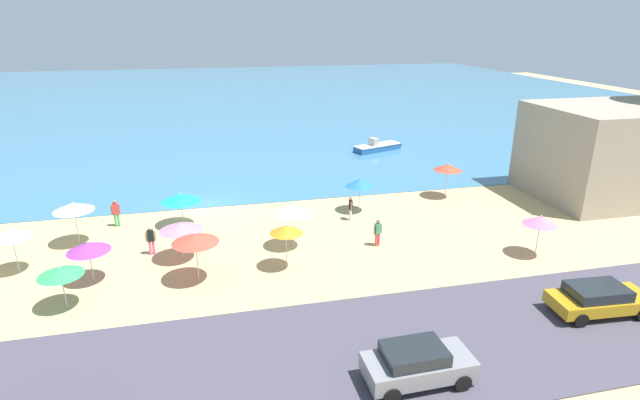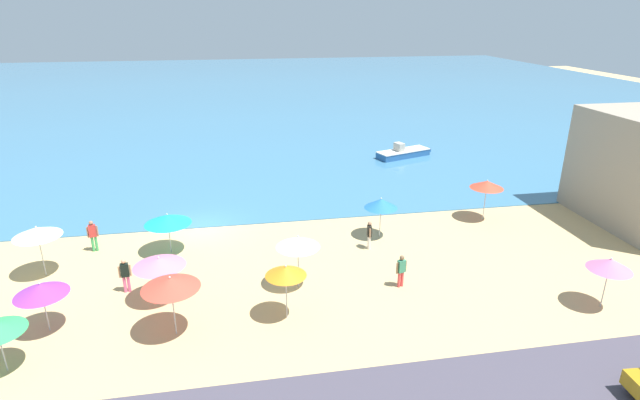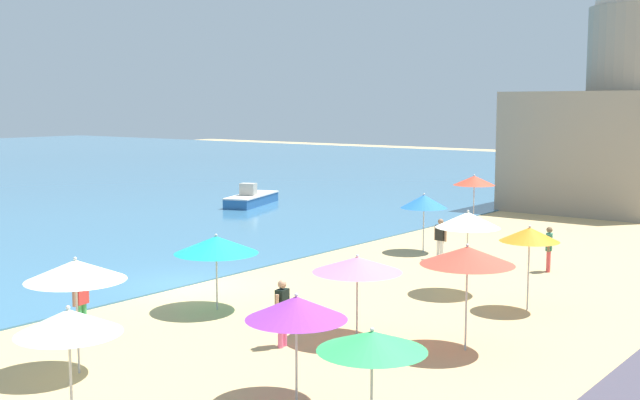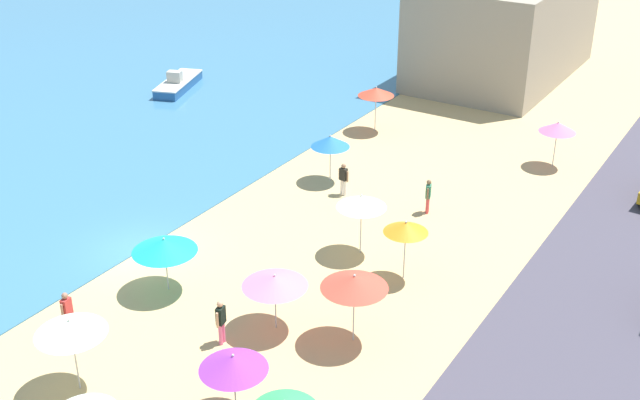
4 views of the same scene
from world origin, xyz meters
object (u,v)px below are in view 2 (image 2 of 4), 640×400
at_px(beach_umbrella_13, 298,242).
at_px(beach_umbrella_14, 286,271).
at_px(bather_2, 93,234).
at_px(bather_3, 369,234).
at_px(beach_umbrella_8, 170,283).
at_px(bather_1, 401,269).
at_px(beach_umbrella_10, 381,203).
at_px(beach_umbrella_3, 41,289).
at_px(bather_0, 125,274).
at_px(beach_umbrella_6, 610,264).
at_px(beach_umbrella_1, 159,262).
at_px(skiff_nearshore, 403,153).
at_px(beach_umbrella_9, 487,184).
at_px(beach_umbrella_5, 37,232).
at_px(beach_umbrella_12, 168,219).

xyz_separation_m(beach_umbrella_13, beach_umbrella_14, (-0.83, -2.41, -0.12)).
relative_size(beach_umbrella_13, bather_2, 1.51).
bearing_deg(bather_3, beach_umbrella_8, -147.73).
xyz_separation_m(beach_umbrella_13, bather_1, (4.78, -0.80, -1.45)).
xyz_separation_m(beach_umbrella_10, beach_umbrella_13, (-5.39, -4.75, 0.29)).
relative_size(beach_umbrella_3, bather_0, 1.32).
distance_m(beach_umbrella_6, beach_umbrella_10, 11.60).
height_order(beach_umbrella_10, bather_2, beach_umbrella_10).
distance_m(beach_umbrella_1, bather_1, 11.05).
height_order(beach_umbrella_14, bather_0, beach_umbrella_14).
bearing_deg(skiff_nearshore, beach_umbrella_6, -88.13).
distance_m(beach_umbrella_3, bather_3, 15.80).
bearing_deg(beach_umbrella_14, beach_umbrella_9, 32.57).
distance_m(beach_umbrella_10, bather_1, 5.70).
distance_m(beach_umbrella_3, bather_0, 3.82).
bearing_deg(bather_1, beach_umbrella_5, 166.39).
bearing_deg(beach_umbrella_9, skiff_nearshore, 91.32).
xyz_separation_m(beach_umbrella_8, bather_0, (-2.54, 3.74, -1.41)).
bearing_deg(beach_umbrella_5, beach_umbrella_3, -71.34).
distance_m(beach_umbrella_9, bather_2, 23.01).
distance_m(beach_umbrella_3, beach_umbrella_14, 9.76).
relative_size(beach_umbrella_1, beach_umbrella_10, 0.96).
relative_size(beach_umbrella_5, bather_0, 1.56).
bearing_deg(bather_2, beach_umbrella_6, -22.50).
bearing_deg(bather_3, beach_umbrella_14, -131.85).
bearing_deg(beach_umbrella_13, skiff_nearshore, 59.21).
height_order(beach_umbrella_10, skiff_nearshore, beach_umbrella_10).
bearing_deg(beach_umbrella_9, beach_umbrella_14, -147.43).
bearing_deg(beach_umbrella_9, beach_umbrella_13, -153.96).
height_order(beach_umbrella_6, bather_1, beach_umbrella_6).
bearing_deg(beach_umbrella_1, beach_umbrella_12, 91.70).
bearing_deg(skiff_nearshore, beach_umbrella_12, -139.88).
height_order(beach_umbrella_3, bather_3, beach_umbrella_3).
distance_m(beach_umbrella_14, bather_1, 5.99).
bearing_deg(beach_umbrella_8, beach_umbrella_6, -3.85).
distance_m(bather_1, bather_2, 16.55).
distance_m(beach_umbrella_10, bather_0, 13.90).
height_order(beach_umbrella_1, beach_umbrella_6, beach_umbrella_6).
bearing_deg(bather_2, beach_umbrella_10, -3.42).
bearing_deg(beach_umbrella_6, beach_umbrella_1, 168.41).
bearing_deg(beach_umbrella_14, beach_umbrella_12, 127.22).
bearing_deg(beach_umbrella_3, beach_umbrella_10, 21.82).
height_order(beach_umbrella_5, beach_umbrella_9, beach_umbrella_5).
bearing_deg(bather_2, skiff_nearshore, 33.14).
height_order(beach_umbrella_10, bather_3, beach_umbrella_10).
bearing_deg(bather_1, beach_umbrella_12, 153.10).
distance_m(beach_umbrella_14, bather_0, 7.98).
bearing_deg(beach_umbrella_8, beach_umbrella_12, 97.07).
bearing_deg(beach_umbrella_3, beach_umbrella_12, 56.97).
height_order(beach_umbrella_9, bather_1, beach_umbrella_9).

